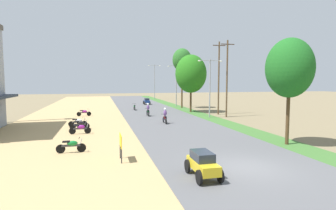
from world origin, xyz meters
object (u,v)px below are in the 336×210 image
object	(u,v)px
streetlamp_mid	(176,82)
parked_motorbike_second	(80,128)
median_tree_third	(182,60)
motorbike_ahead_second	(148,110)
parked_motorbike_nearest	(72,145)
streetlamp_far	(154,80)
parked_motorbike_fourth	(78,122)
median_tree_second	(191,74)
car_sedan_yellow	(203,163)
parked_motorbike_fifth	(84,112)
streetlamp_near	(210,84)
car_sedan_blue	(147,101)
utility_pole_far	(227,78)
utility_pole_near	(219,77)
parked_motorbike_third	(80,124)
median_tree_nearest	(290,68)
street_signboard	(121,142)
motorbike_ahead_third	(134,107)
motorbike_foreground_rider	(165,116)

from	to	relation	value
streetlamp_mid	parked_motorbike_second	bearing A→B (deg)	-123.18
median_tree_third	motorbike_ahead_second	xyz separation A→B (m)	(-7.32, -9.22, -7.10)
parked_motorbike_nearest	streetlamp_far	distance (m)	51.10
parked_motorbike_fourth	median_tree_second	bearing A→B (deg)	32.74
median_tree_second	car_sedan_yellow	size ratio (longest dim) A/B	3.65
streetlamp_mid	parked_motorbike_fifth	bearing A→B (deg)	-145.86
streetlamp_near	car_sedan_blue	bearing A→B (deg)	102.37
motorbike_ahead_second	utility_pole_far	bearing A→B (deg)	-16.66
utility_pole_far	streetlamp_far	bearing A→B (deg)	93.79
parked_motorbike_fifth	utility_pole_near	world-z (taller)	utility_pole_near
streetlamp_mid	parked_motorbike_third	bearing A→B (deg)	-126.56
median_tree_nearest	utility_pole_far	distance (m)	15.19
parked_motorbike_second	car_sedan_yellow	size ratio (longest dim) A/B	0.80
parked_motorbike_nearest	parked_motorbike_third	bearing A→B (deg)	90.54
utility_pole_far	street_signboard	bearing A→B (deg)	-131.51
car_sedan_yellow	car_sedan_blue	world-z (taller)	same
street_signboard	utility_pole_near	world-z (taller)	utility_pole_near
parked_motorbike_fourth	car_sedan_blue	bearing A→B (deg)	65.55
median_tree_second	motorbike_ahead_third	bearing A→B (deg)	149.05
utility_pole_far	utility_pole_near	bearing A→B (deg)	86.78
utility_pole_near	motorbike_ahead_third	xyz separation A→B (m)	(-10.45, 7.82, -4.50)
parked_motorbike_nearest	motorbike_ahead_third	xyz separation A→B (m)	(6.90, 24.32, 0.02)
parked_motorbike_nearest	parked_motorbike_third	xyz separation A→B (m)	(-0.08, 8.67, 0.00)
median_tree_nearest	motorbike_foreground_rider	size ratio (longest dim) A/B	4.13
streetlamp_mid	motorbike_foreground_rider	world-z (taller)	streetlamp_mid
parked_motorbike_third	street_signboard	distance (m)	11.54
median_tree_third	parked_motorbike_fifth	bearing A→B (deg)	-154.73
parked_motorbike_fourth	streetlamp_mid	bearing A→B (deg)	50.75
streetlamp_mid	motorbike_foreground_rider	bearing A→B (deg)	-109.11
median_tree_nearest	car_sedan_blue	world-z (taller)	median_tree_nearest
streetlamp_mid	utility_pole_near	distance (m)	12.60
street_signboard	motorbike_foreground_rider	xyz separation A→B (m)	(5.50, 12.54, -0.25)
median_tree_second	utility_pole_near	bearing A→B (deg)	-48.91
street_signboard	car_sedan_yellow	bearing A→B (deg)	-46.34
streetlamp_mid	motorbike_ahead_third	distance (m)	9.89
parked_motorbike_fourth	car_sedan_yellow	bearing A→B (deg)	-67.70
motorbike_ahead_second	motorbike_ahead_third	xyz separation A→B (m)	(-0.78, 7.76, -0.28)
parked_motorbike_fifth	street_signboard	xyz separation A→B (m)	(3.09, -21.07, 0.55)
street_signboard	motorbike_foreground_rider	bearing A→B (deg)	66.30
utility_pole_near	car_sedan_yellow	xyz separation A→B (m)	(-11.01, -22.62, -4.33)
median_tree_nearest	median_tree_second	distance (m)	21.00
parked_motorbike_third	median_tree_nearest	distance (m)	18.36
parked_motorbike_third	median_tree_second	xyz separation A→B (m)	(14.59, 11.09, 5.02)
median_tree_second	streetlamp_near	xyz separation A→B (m)	(0.36, -6.15, -1.37)
car_sedan_yellow	motorbike_ahead_third	world-z (taller)	car_sedan_yellow
median_tree_second	utility_pole_far	size ratio (longest dim) A/B	0.86
parked_motorbike_third	car_sedan_yellow	world-z (taller)	car_sedan_yellow
parked_motorbike_second	median_tree_second	size ratio (longest dim) A/B	0.22
car_sedan_blue	streetlamp_near	bearing A→B (deg)	-77.63
parked_motorbike_nearest	motorbike_foreground_rider	size ratio (longest dim) A/B	1.00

